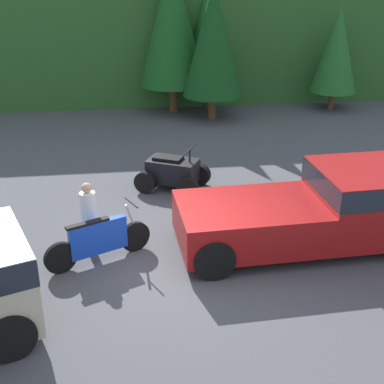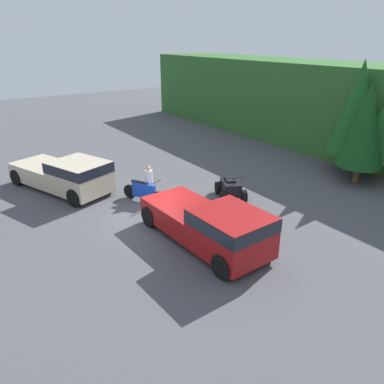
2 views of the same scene
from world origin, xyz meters
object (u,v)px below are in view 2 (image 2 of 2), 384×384
Objects in this scene: rider_person at (149,181)px; dirt_bike at (144,192)px; quad_atv at (231,188)px; pickup_truck_red at (212,224)px; pickup_truck_second at (66,174)px.

dirt_bike is at bearing -83.85° from rider_person.
quad_atv is 1.33× the size of rider_person.
quad_atv is (-3.19, 3.58, -0.46)m from pickup_truck_red.
dirt_bike is 1.33× the size of rider_person.
pickup_truck_second is 4.38m from rider_person.
pickup_truck_second is 2.80× the size of dirt_bike.
pickup_truck_red is 8.96m from pickup_truck_second.
pickup_truck_red is at bearing -21.39° from quad_atv.
pickup_truck_second is at bearing -167.79° from dirt_bike.
rider_person is (-5.33, 0.25, -0.03)m from pickup_truck_red.
pickup_truck_second is 3.72× the size of rider_person.
pickup_truck_second reaches higher than quad_atv.
pickup_truck_red reaches higher than quad_atv.
dirt_bike is 4.21m from quad_atv.
pickup_truck_second is at bearing -103.27° from quad_atv.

